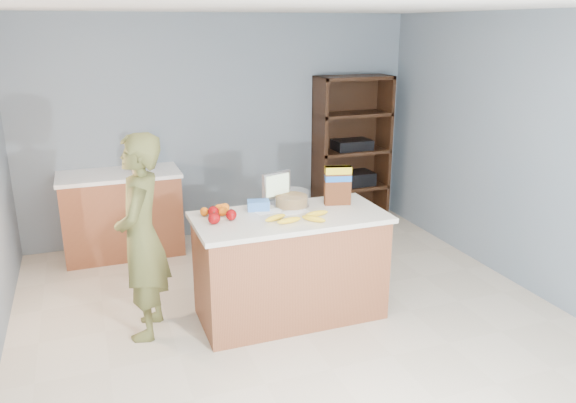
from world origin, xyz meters
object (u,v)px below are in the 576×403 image
object	(u,v)px
shelving_unit	(350,153)
tv	(277,186)
cereal_box	(338,183)
counter_peninsula	(290,270)
person	(142,237)

from	to	relation	value
shelving_unit	tv	xyz separation A→B (m)	(-1.56, -1.73, 0.19)
shelving_unit	tv	world-z (taller)	shelving_unit
tv	cereal_box	distance (m)	0.52
counter_peninsula	person	distance (m)	1.24
counter_peninsula	person	xyz separation A→B (m)	(-1.17, 0.14, 0.40)
person	shelving_unit	bearing A→B (deg)	142.39
counter_peninsula	cereal_box	distance (m)	0.84
counter_peninsula	shelving_unit	xyz separation A→B (m)	(1.55, 2.05, 0.45)
counter_peninsula	tv	bearing A→B (deg)	91.00
person	cereal_box	world-z (taller)	person
person	cereal_box	xyz separation A→B (m)	(1.64, -0.02, 0.28)
shelving_unit	tv	size ratio (longest dim) A/B	6.38
person	counter_peninsula	bearing A→B (deg)	100.35
counter_peninsula	person	size ratio (longest dim) A/B	0.96
counter_peninsula	tv	distance (m)	0.72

